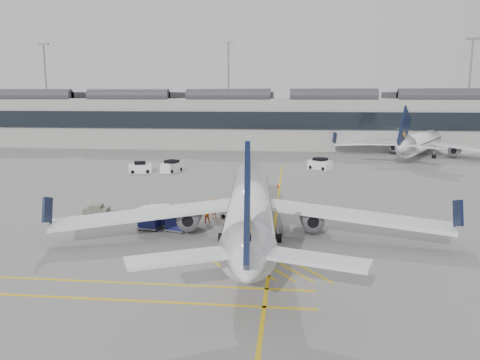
# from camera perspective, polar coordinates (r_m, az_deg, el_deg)

# --- Properties ---
(ground) EXTENTS (220.00, 220.00, 0.00)m
(ground) POSITION_cam_1_polar(r_m,az_deg,el_deg) (40.48, -10.37, -6.71)
(ground) COLOR gray
(ground) RESTS_ON ground
(terminal) EXTENTS (200.00, 20.45, 12.40)m
(terminal) POSITION_cam_1_polar(r_m,az_deg,el_deg) (109.72, 0.25, 7.39)
(terminal) COLOR #9E9E99
(terminal) RESTS_ON ground
(light_masts) EXTENTS (113.00, 0.60, 25.45)m
(light_masts) POSITION_cam_1_polar(r_m,az_deg,el_deg) (123.78, 0.15, 11.59)
(light_masts) COLOR slate
(light_masts) RESTS_ON ground
(apron_markings) EXTENTS (0.25, 60.00, 0.01)m
(apron_markings) POSITION_cam_1_polar(r_m,az_deg,el_deg) (48.52, 4.47, -3.71)
(apron_markings) COLOR gold
(apron_markings) RESTS_ON ground
(airliner_main) EXTENTS (32.49, 35.61, 9.46)m
(airliner_main) POSITION_cam_1_polar(r_m,az_deg,el_deg) (39.09, 1.26, -2.93)
(airliner_main) COLOR white
(airliner_main) RESTS_ON ground
(airliner_far) EXTENTS (31.42, 34.66, 10.07)m
(airliner_far) POSITION_cam_1_polar(r_m,az_deg,el_deg) (97.03, 21.48, 4.41)
(airliner_far) COLOR white
(airliner_far) RESTS_ON ground
(belt_loader) EXTENTS (4.72, 3.05, 1.89)m
(belt_loader) POSITION_cam_1_polar(r_m,az_deg,el_deg) (45.04, -0.15, -4.06)
(belt_loader) COLOR silver
(belt_loader) RESTS_ON ground
(baggage_cart_a) EXTENTS (2.10, 1.87, 1.88)m
(baggage_cart_a) POSITION_cam_1_polar(r_m,az_deg,el_deg) (41.25, -7.69, -4.85)
(baggage_cart_a) COLOR gray
(baggage_cart_a) RESTS_ON ground
(baggage_cart_b) EXTENTS (1.62, 1.38, 1.58)m
(baggage_cart_b) POSITION_cam_1_polar(r_m,az_deg,el_deg) (42.37, -11.18, -4.78)
(baggage_cart_b) COLOR gray
(baggage_cart_b) RESTS_ON ground
(baggage_cart_c) EXTENTS (2.10, 1.84, 1.95)m
(baggage_cart_c) POSITION_cam_1_polar(r_m,az_deg,el_deg) (42.23, -10.95, -4.54)
(baggage_cart_c) COLOR gray
(baggage_cart_c) RESTS_ON ground
(baggage_cart_d) EXTENTS (2.22, 2.03, 1.91)m
(baggage_cart_d) POSITION_cam_1_polar(r_m,az_deg,el_deg) (42.98, -9.68, -4.27)
(baggage_cart_d) COLOR gray
(baggage_cart_d) RESTS_ON ground
(ramp_agent_a) EXTENTS (0.80, 0.82, 1.90)m
(ramp_agent_a) POSITION_cam_1_polar(r_m,az_deg,el_deg) (45.32, -3.12, -3.47)
(ramp_agent_a) COLOR orange
(ramp_agent_a) RESTS_ON ground
(ramp_agent_b) EXTENTS (0.84, 0.66, 1.70)m
(ramp_agent_b) POSITION_cam_1_polar(r_m,az_deg,el_deg) (43.76, -4.12, -4.12)
(ramp_agent_b) COLOR #EB5B0C
(ramp_agent_b) RESTS_ON ground
(pushback_tug) EXTENTS (2.44, 1.65, 1.29)m
(pushback_tug) POSITION_cam_1_polar(r_m,az_deg,el_deg) (47.58, -17.07, -3.72)
(pushback_tug) COLOR #585B4E
(pushback_tug) RESTS_ON ground
(safety_cone_nose) EXTENTS (0.37, 0.37, 0.51)m
(safety_cone_nose) POSITION_cam_1_polar(r_m,az_deg,el_deg) (60.50, 4.64, -0.66)
(safety_cone_nose) COLOR #F24C0A
(safety_cone_nose) RESTS_ON ground
(safety_cone_engine) EXTENTS (0.38, 0.38, 0.53)m
(safety_cone_engine) POSITION_cam_1_polar(r_m,az_deg,el_deg) (47.77, 11.44, -3.79)
(safety_cone_engine) COLOR #F24C0A
(safety_cone_engine) RESTS_ON ground
(service_van_left) EXTENTS (3.73, 2.62, 1.74)m
(service_van_left) POSITION_cam_1_polar(r_m,az_deg,el_deg) (73.15, -12.07, 1.47)
(service_van_left) COLOR silver
(service_van_left) RESTS_ON ground
(service_van_mid) EXTENTS (2.99, 4.00, 1.85)m
(service_van_mid) POSITION_cam_1_polar(r_m,az_deg,el_deg) (73.15, -8.32, 1.63)
(service_van_mid) COLOR silver
(service_van_mid) RESTS_ON ground
(service_van_right) EXTENTS (3.98, 3.73, 1.88)m
(service_van_right) POSITION_cam_1_polar(r_m,az_deg,el_deg) (75.98, 9.73, 1.92)
(service_van_right) COLOR silver
(service_van_right) RESTS_ON ground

